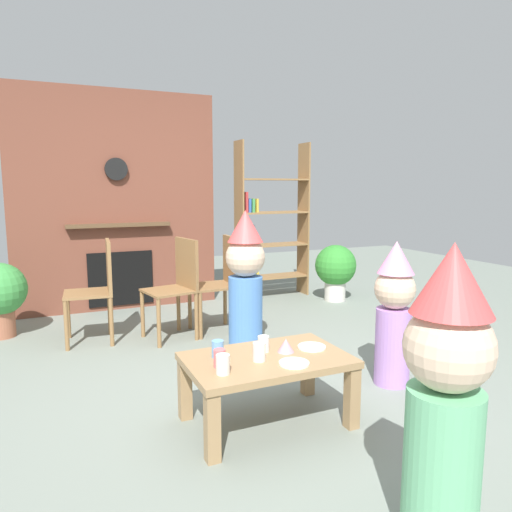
{
  "coord_description": "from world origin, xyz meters",
  "views": [
    {
      "loc": [
        -1.32,
        -2.88,
        1.36
      ],
      "look_at": [
        0.15,
        0.4,
        0.84
      ],
      "focal_mm": 33.51,
      "sensor_mm": 36.0,
      "label": 1
    }
  ],
  "objects_px": {
    "paper_cup_near_left": "(259,352)",
    "paper_plate_front": "(312,347)",
    "paper_cup_far_right": "(220,358)",
    "dining_chair_right": "(222,278)",
    "dining_chair_middle": "(178,282)",
    "bookshelf": "(266,228)",
    "paper_plate_rear": "(294,363)",
    "paper_cup_near_right": "(223,364)",
    "child_with_cone_hat": "(446,392)",
    "dining_chair_left": "(99,285)",
    "coffee_table": "(267,368)",
    "paper_cup_center": "(263,344)",
    "child_in_pink": "(394,310)",
    "paper_cup_far_left": "(218,349)",
    "birthday_cake_slice": "(286,345)",
    "child_by_the_chairs": "(245,278)",
    "potted_plant_tall": "(336,268)"
  },
  "relations": [
    {
      "from": "paper_cup_near_right",
      "to": "paper_plate_front",
      "type": "height_order",
      "value": "paper_cup_near_right"
    },
    {
      "from": "paper_cup_center",
      "to": "child_by_the_chairs",
      "type": "distance_m",
      "value": 1.18
    },
    {
      "from": "coffee_table",
      "to": "child_with_cone_hat",
      "type": "xyz_separation_m",
      "value": [
        0.18,
        -1.14,
        0.29
      ]
    },
    {
      "from": "bookshelf",
      "to": "dining_chair_left",
      "type": "distance_m",
      "value": 2.32
    },
    {
      "from": "coffee_table",
      "to": "dining_chair_right",
      "type": "distance_m",
      "value": 1.86
    },
    {
      "from": "paper_cup_near_left",
      "to": "paper_cup_far_left",
      "type": "xyz_separation_m",
      "value": [
        -0.19,
        0.15,
        -0.0
      ]
    },
    {
      "from": "paper_cup_far_right",
      "to": "dining_chair_middle",
      "type": "bearing_deg",
      "value": 81.99
    },
    {
      "from": "dining_chair_middle",
      "to": "paper_plate_front",
      "type": "bearing_deg",
      "value": 90.23
    },
    {
      "from": "child_in_pink",
      "to": "potted_plant_tall",
      "type": "relative_size",
      "value": 1.49
    },
    {
      "from": "paper_plate_rear",
      "to": "dining_chair_right",
      "type": "distance_m",
      "value": 2.0
    },
    {
      "from": "bookshelf",
      "to": "dining_chair_middle",
      "type": "bearing_deg",
      "value": -141.54
    },
    {
      "from": "bookshelf",
      "to": "birthday_cake_slice",
      "type": "relative_size",
      "value": 19.0
    },
    {
      "from": "paper_plate_rear",
      "to": "paper_plate_front",
      "type": "bearing_deg",
      "value": 40.36
    },
    {
      "from": "dining_chair_left",
      "to": "dining_chair_middle",
      "type": "relative_size",
      "value": 1.0
    },
    {
      "from": "paper_cup_far_left",
      "to": "dining_chair_middle",
      "type": "xyz_separation_m",
      "value": [
        0.21,
        1.68,
        0.06
      ]
    },
    {
      "from": "paper_cup_near_right",
      "to": "child_with_cone_hat",
      "type": "bearing_deg",
      "value": -63.49
    },
    {
      "from": "bookshelf",
      "to": "paper_cup_far_left",
      "type": "relative_size",
      "value": 19.61
    },
    {
      "from": "paper_cup_near_left",
      "to": "paper_plate_front",
      "type": "bearing_deg",
      "value": 9.93
    },
    {
      "from": "child_in_pink",
      "to": "dining_chair_right",
      "type": "height_order",
      "value": "child_in_pink"
    },
    {
      "from": "coffee_table",
      "to": "dining_chair_left",
      "type": "relative_size",
      "value": 1.03
    },
    {
      "from": "paper_cup_far_left",
      "to": "bookshelf",
      "type": "bearing_deg",
      "value": 59.77
    },
    {
      "from": "paper_cup_far_left",
      "to": "child_by_the_chairs",
      "type": "height_order",
      "value": "child_by_the_chairs"
    },
    {
      "from": "coffee_table",
      "to": "paper_cup_center",
      "type": "relative_size",
      "value": 9.87
    },
    {
      "from": "dining_chair_right",
      "to": "potted_plant_tall",
      "type": "xyz_separation_m",
      "value": [
        1.66,
        0.59,
        -0.12
      ]
    },
    {
      "from": "coffee_table",
      "to": "potted_plant_tall",
      "type": "xyz_separation_m",
      "value": [
        2.05,
        2.4,
        0.07
      ]
    },
    {
      "from": "child_in_pink",
      "to": "bookshelf",
      "type": "bearing_deg",
      "value": -105.39
    },
    {
      "from": "paper_cup_center",
      "to": "child_by_the_chairs",
      "type": "height_order",
      "value": "child_by_the_chairs"
    },
    {
      "from": "paper_plate_front",
      "to": "child_with_cone_hat",
      "type": "bearing_deg",
      "value": -96.28
    },
    {
      "from": "paper_cup_near_left",
      "to": "birthday_cake_slice",
      "type": "bearing_deg",
      "value": 18.45
    },
    {
      "from": "paper_cup_far_right",
      "to": "potted_plant_tall",
      "type": "height_order",
      "value": "potted_plant_tall"
    },
    {
      "from": "paper_cup_far_right",
      "to": "child_with_cone_hat",
      "type": "distance_m",
      "value": 1.21
    },
    {
      "from": "birthday_cake_slice",
      "to": "child_by_the_chairs",
      "type": "xyz_separation_m",
      "value": [
        0.24,
        1.17,
        0.18
      ]
    },
    {
      "from": "paper_cup_far_right",
      "to": "dining_chair_right",
      "type": "xyz_separation_m",
      "value": [
        0.69,
        1.85,
        0.06
      ]
    },
    {
      "from": "paper_plate_front",
      "to": "dining_chair_middle",
      "type": "xyz_separation_m",
      "value": [
        -0.36,
        1.76,
        0.1
      ]
    },
    {
      "from": "coffee_table",
      "to": "paper_cup_near_right",
      "type": "relative_size",
      "value": 8.95
    },
    {
      "from": "bookshelf",
      "to": "child_by_the_chairs",
      "type": "distance_m",
      "value": 2.0
    },
    {
      "from": "paper_cup_near_left",
      "to": "birthday_cake_slice",
      "type": "height_order",
      "value": "paper_cup_near_left"
    },
    {
      "from": "paper_cup_center",
      "to": "paper_cup_far_left",
      "type": "bearing_deg",
      "value": 175.27
    },
    {
      "from": "potted_plant_tall",
      "to": "paper_cup_far_left",
      "type": "bearing_deg",
      "value": -135.27
    },
    {
      "from": "child_with_cone_hat",
      "to": "dining_chair_right",
      "type": "bearing_deg",
      "value": -13.27
    },
    {
      "from": "dining_chair_middle",
      "to": "paper_plate_rear",
      "type": "bearing_deg",
      "value": 82.6
    },
    {
      "from": "birthday_cake_slice",
      "to": "child_in_pink",
      "type": "xyz_separation_m",
      "value": [
        0.9,
        0.12,
        0.09
      ]
    },
    {
      "from": "paper_cup_far_right",
      "to": "dining_chair_middle",
      "type": "xyz_separation_m",
      "value": [
        0.26,
        1.82,
        0.06
      ]
    },
    {
      "from": "paper_cup_far_right",
      "to": "paper_plate_rear",
      "type": "bearing_deg",
      "value": -18.4
    },
    {
      "from": "bookshelf",
      "to": "coffee_table",
      "type": "bearing_deg",
      "value": -115.27
    },
    {
      "from": "paper_plate_rear",
      "to": "child_in_pink",
      "type": "relative_size",
      "value": 0.17
    },
    {
      "from": "paper_cup_center",
      "to": "dining_chair_left",
      "type": "distance_m",
      "value": 2.0
    },
    {
      "from": "paper_cup_far_right",
      "to": "paper_cup_near_right",
      "type": "bearing_deg",
      "value": -99.79
    },
    {
      "from": "birthday_cake_slice",
      "to": "child_with_cone_hat",
      "type": "xyz_separation_m",
      "value": [
        0.05,
        -1.16,
        0.18
      ]
    },
    {
      "from": "child_in_pink",
      "to": "dining_chair_middle",
      "type": "xyz_separation_m",
      "value": [
        -1.08,
        1.64,
        -0.02
      ]
    }
  ]
}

